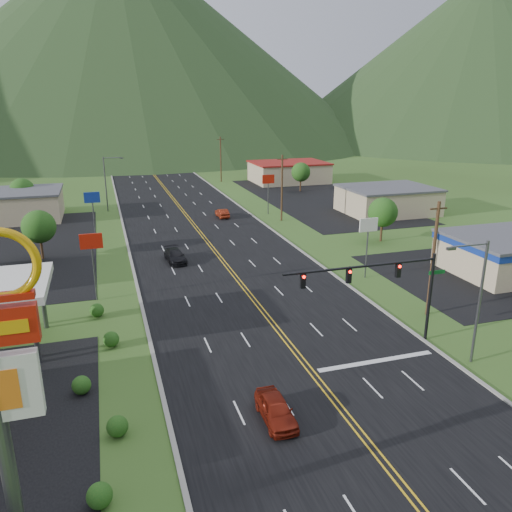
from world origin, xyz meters
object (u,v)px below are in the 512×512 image
object	(u,v)px
traffic_signal	(385,280)
car_red_far	(222,213)
car_red_near	(276,410)
streetlight_east	(477,295)
streetlight_west	(107,180)
car_dark_mid	(175,256)

from	to	relation	value
traffic_signal	car_red_far	world-z (taller)	traffic_signal
car_red_near	streetlight_east	bearing A→B (deg)	9.15
traffic_signal	car_red_near	size ratio (longest dim) A/B	3.12
streetlight_west	car_red_far	bearing A→B (deg)	-31.32
streetlight_east	car_dark_mid	xyz separation A→B (m)	(-16.45, 29.21, -4.49)
streetlight_east	car_red_far	distance (m)	50.27
streetlight_west	car_red_far	xyz separation A→B (m)	(16.91, -10.29, -4.51)
streetlight_east	car_red_far	bearing A→B (deg)	96.82
traffic_signal	car_red_far	bearing A→B (deg)	91.57
car_red_near	car_red_far	bearing A→B (deg)	80.29
car_red_far	streetlight_west	bearing A→B (deg)	-32.57
streetlight_west	car_red_near	size ratio (longest dim) A/B	2.14
streetlight_west	car_red_near	xyz separation A→B (m)	(7.54, -62.33, -4.47)
car_dark_mid	car_red_far	world-z (taller)	car_dark_mid
traffic_signal	car_dark_mid	world-z (taller)	traffic_signal
streetlight_east	car_red_near	bearing A→B (deg)	-171.35
streetlight_east	car_red_far	size ratio (longest dim) A/B	2.21
traffic_signal	car_dark_mid	size ratio (longest dim) A/B	2.74
streetlight_east	car_dark_mid	distance (m)	33.82
streetlight_west	car_red_far	distance (m)	20.30
traffic_signal	streetlight_east	distance (m)	6.17
streetlight_east	car_red_far	xyz separation A→B (m)	(-5.95, 49.71, -4.51)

